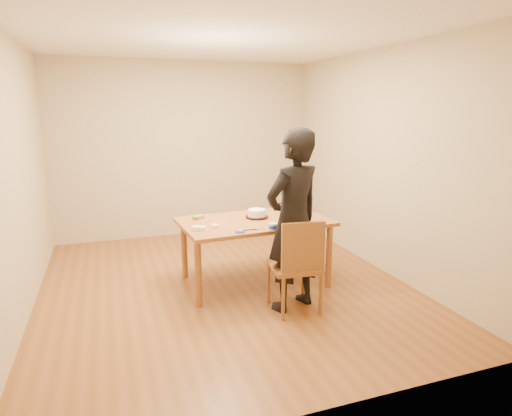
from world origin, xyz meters
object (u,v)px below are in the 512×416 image
object	(u,v)px
cake	(257,213)
person	(293,221)
cake_plate	(257,217)
dining_table	(255,222)
dining_chair	(294,266)

from	to	relation	value
cake	person	bearing A→B (deg)	-83.63
cake_plate	cake	distance (m)	0.04
dining_table	person	world-z (taller)	person
dining_chair	cake	distance (m)	0.94
dining_table	person	xyz separation A→B (m)	(0.15, -0.73, 0.18)
person	dining_table	bearing A→B (deg)	-98.68
cake_plate	person	bearing A→B (deg)	-83.63
cake_plate	cake	bearing A→B (deg)	90.00
dining_table	cake	bearing A→B (deg)	52.32
cake	person	xyz separation A→B (m)	(0.09, -0.82, 0.10)
dining_table	person	distance (m)	0.77
dining_table	cake	size ratio (longest dim) A/B	7.95
dining_chair	cake_plate	xyz separation A→B (m)	(-0.09, 0.86, 0.31)
dining_chair	cake	bearing A→B (deg)	102.58
dining_table	cake	distance (m)	0.13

